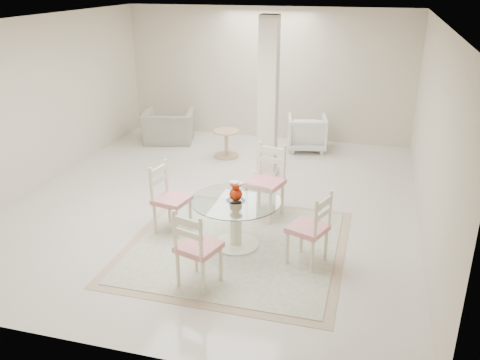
% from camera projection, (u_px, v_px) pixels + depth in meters
% --- Properties ---
extents(ground, '(7.00, 7.00, 0.00)m').
position_uv_depth(ground, '(217.00, 200.00, 7.93)').
color(ground, beige).
rests_on(ground, ground).
extents(room_shell, '(6.02, 7.02, 2.71)m').
position_uv_depth(room_shell, '(215.00, 82.00, 7.23)').
color(room_shell, beige).
rests_on(room_shell, ground).
extents(column, '(0.30, 0.30, 2.70)m').
position_uv_depth(column, '(268.00, 99.00, 8.46)').
color(column, beige).
rests_on(column, ground).
extents(area_rug, '(2.78, 2.78, 0.02)m').
position_uv_depth(area_rug, '(236.00, 246.00, 6.59)').
color(area_rug, tan).
rests_on(area_rug, ground).
extents(dining_table, '(1.14, 1.14, 0.66)m').
position_uv_depth(dining_table, '(236.00, 223.00, 6.47)').
color(dining_table, beige).
rests_on(dining_table, ground).
extents(red_vase, '(0.19, 0.17, 0.25)m').
position_uv_depth(red_vase, '(236.00, 191.00, 6.31)').
color(red_vase, '#AC1F05').
rests_on(red_vase, dining_table).
extents(dining_chair_east, '(0.54, 0.54, 1.04)m').
position_uv_depth(dining_chair_east, '(313.00, 224.00, 5.98)').
color(dining_chair_east, beige).
rests_on(dining_chair_east, ground).
extents(dining_chair_north, '(0.57, 0.57, 1.17)m').
position_uv_depth(dining_chair_north, '(267.00, 176.00, 7.22)').
color(dining_chair_north, beige).
rests_on(dining_chair_north, ground).
extents(dining_chair_west, '(0.50, 0.50, 1.06)m').
position_uv_depth(dining_chair_west, '(167.00, 193.00, 6.79)').
color(dining_chair_west, beige).
rests_on(dining_chair_west, ground).
extents(dining_chair_south, '(0.52, 0.52, 1.05)m').
position_uv_depth(dining_chair_south, '(195.00, 243.00, 5.54)').
color(dining_chair_south, beige).
rests_on(dining_chair_south, ground).
extents(recliner_taupe, '(1.22, 1.13, 0.67)m').
position_uv_depth(recliner_taupe, '(168.00, 127.00, 10.57)').
color(recliner_taupe, gray).
rests_on(recliner_taupe, ground).
extents(armchair_white, '(0.88, 0.89, 0.69)m').
position_uv_depth(armchair_white, '(307.00, 133.00, 10.12)').
color(armchair_white, white).
rests_on(armchair_white, ground).
extents(side_table, '(0.50, 0.50, 0.52)m').
position_uv_depth(side_table, '(226.00, 145.00, 9.76)').
color(side_table, tan).
rests_on(side_table, ground).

